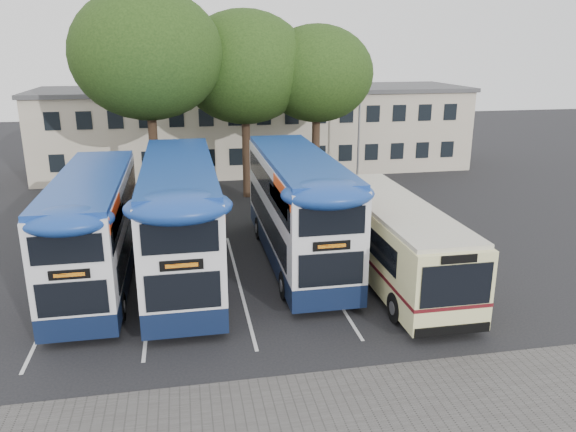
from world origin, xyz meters
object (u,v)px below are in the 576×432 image
(tree_right, at_px, (317,74))
(bus_dd_mid, at_px, (181,215))
(bus_dd_right, at_px, (297,204))
(bus_single, at_px, (393,236))
(tree_left, at_px, (147,55))
(lamp_post, at_px, (360,111))
(tree_mid, at_px, (244,68))
(bus_dd_left, at_px, (94,225))

(tree_right, distance_m, bus_dd_mid, 15.50)
(bus_dd_right, relative_size, bus_single, 1.06)
(bus_dd_mid, distance_m, bus_single, 8.68)
(tree_left, bearing_deg, lamp_post, 16.56)
(tree_mid, bearing_deg, tree_right, -4.37)
(bus_dd_left, relative_size, bus_single, 0.99)
(tree_mid, xyz_separation_m, tree_right, (4.37, -0.33, -0.40))
(bus_single, bearing_deg, bus_dd_mid, 168.25)
(tree_right, bearing_deg, bus_dd_mid, -125.35)
(lamp_post, distance_m, bus_single, 16.34)
(lamp_post, height_order, bus_dd_right, lamp_post)
(lamp_post, bearing_deg, tree_mid, -168.83)
(bus_dd_mid, height_order, bus_dd_right, bus_dd_mid)
(tree_right, height_order, bus_dd_left, tree_right)
(tree_mid, relative_size, bus_dd_right, 0.99)
(bus_dd_mid, bearing_deg, tree_left, 97.79)
(tree_mid, height_order, bus_single, tree_mid)
(tree_left, distance_m, bus_dd_left, 11.96)
(tree_mid, distance_m, bus_dd_mid, 14.04)
(tree_left, bearing_deg, bus_dd_mid, -82.21)
(tree_left, height_order, bus_dd_right, tree_left)
(bus_dd_right, bearing_deg, bus_single, -37.07)
(tree_right, bearing_deg, bus_single, -90.22)
(tree_right, bearing_deg, tree_mid, 175.63)
(tree_right, height_order, bus_dd_right, tree_right)
(tree_right, distance_m, bus_dd_left, 17.67)
(lamp_post, distance_m, tree_right, 4.63)
(bus_dd_left, bearing_deg, bus_dd_right, 5.96)
(lamp_post, bearing_deg, bus_dd_right, -118.00)
(tree_right, relative_size, bus_dd_right, 0.92)
(tree_mid, xyz_separation_m, bus_dd_left, (-7.51, -12.36, -5.51))
(tree_mid, distance_m, bus_dd_left, 15.48)
(bus_dd_right, bearing_deg, tree_left, 125.05)
(tree_mid, height_order, tree_right, tree_mid)
(bus_single, bearing_deg, tree_right, 89.78)
(lamp_post, distance_m, bus_dd_right, 14.95)
(bus_dd_right, bearing_deg, bus_dd_mid, -170.44)
(bus_dd_right, bearing_deg, tree_mid, 94.35)
(tree_left, height_order, bus_single, tree_left)
(tree_mid, distance_m, bus_dd_right, 12.70)
(bus_dd_mid, xyz_separation_m, bus_dd_right, (5.01, 0.84, -0.04))
(bus_dd_right, bearing_deg, bus_dd_left, -174.04)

